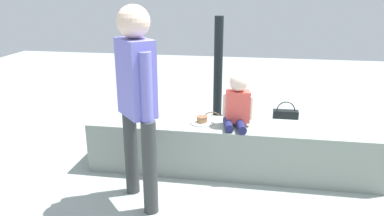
% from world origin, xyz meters
% --- Properties ---
extents(ground_plane, '(12.00, 12.00, 0.00)m').
position_xyz_m(ground_plane, '(0.00, 0.00, 0.00)').
color(ground_plane, '#909A93').
extents(concrete_ledge, '(2.68, 0.46, 0.47)m').
position_xyz_m(concrete_ledge, '(0.00, 0.00, 0.24)').
color(concrete_ledge, gray).
rests_on(concrete_ledge, ground_plane).
extents(child_seated, '(0.28, 0.33, 0.48)m').
position_xyz_m(child_seated, '(0.04, -0.01, 0.68)').
color(child_seated, '#1B1E4F').
rests_on(child_seated, concrete_ledge).
extents(adult_standing, '(0.36, 0.38, 1.57)m').
position_xyz_m(adult_standing, '(-0.69, -0.64, 0.95)').
color(adult_standing, '#333737').
rests_on(adult_standing, ground_plane).
extents(cake_plate, '(0.22, 0.22, 0.07)m').
position_xyz_m(cake_plate, '(-0.28, -0.00, 0.49)').
color(cake_plate, white).
rests_on(cake_plate, concrete_ledge).
extents(gift_bag, '(0.18, 0.09, 0.28)m').
position_xyz_m(gift_bag, '(0.38, 0.77, 0.12)').
color(gift_bag, '#4C99E0').
rests_on(gift_bag, ground_plane).
extents(railing_post, '(0.36, 0.36, 1.35)m').
position_xyz_m(railing_post, '(-0.27, 1.32, 0.53)').
color(railing_post, black).
rests_on(railing_post, ground_plane).
extents(water_bottle_near_gift, '(0.07, 0.07, 0.23)m').
position_xyz_m(water_bottle_near_gift, '(-1.18, 1.18, 0.10)').
color(water_bottle_near_gift, silver).
rests_on(water_bottle_near_gift, ground_plane).
extents(handbag_black_leather, '(0.30, 0.11, 0.35)m').
position_xyz_m(handbag_black_leather, '(0.58, 1.21, 0.13)').
color(handbag_black_leather, black).
rests_on(handbag_black_leather, ground_plane).
extents(handbag_brown_canvas, '(0.32, 0.10, 0.33)m').
position_xyz_m(handbag_brown_canvas, '(-0.27, 0.77, 0.11)').
color(handbag_brown_canvas, brown).
rests_on(handbag_brown_canvas, ground_plane).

